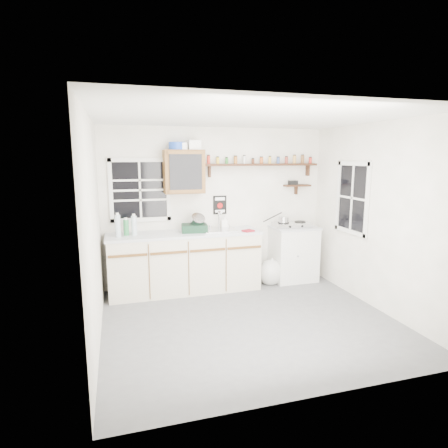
% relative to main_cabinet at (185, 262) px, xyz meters
% --- Properties ---
extents(room, '(3.64, 3.24, 2.54)m').
position_rel_main_cabinet_xyz_m(room, '(0.58, -1.30, 0.79)').
color(room, '#525355').
rests_on(room, ground).
extents(main_cabinet, '(2.31, 0.63, 0.92)m').
position_rel_main_cabinet_xyz_m(main_cabinet, '(0.00, 0.00, 0.00)').
color(main_cabinet, beige).
rests_on(main_cabinet, floor).
extents(right_cabinet, '(0.73, 0.57, 0.91)m').
position_rel_main_cabinet_xyz_m(right_cabinet, '(1.83, 0.03, -0.01)').
color(right_cabinet, silver).
rests_on(right_cabinet, floor).
extents(sink, '(0.52, 0.44, 0.29)m').
position_rel_main_cabinet_xyz_m(sink, '(0.54, 0.01, 0.47)').
color(sink, '#B5B5BA').
rests_on(sink, main_cabinet).
extents(upper_cabinet, '(0.60, 0.32, 0.65)m').
position_rel_main_cabinet_xyz_m(upper_cabinet, '(0.03, 0.14, 1.36)').
color(upper_cabinet, brown).
rests_on(upper_cabinet, wall_back).
extents(upper_cabinet_clutter, '(0.47, 0.24, 0.14)m').
position_rel_main_cabinet_xyz_m(upper_cabinet_clutter, '(0.03, 0.14, 1.75)').
color(upper_cabinet_clutter, '#1B43B5').
rests_on(upper_cabinet_clutter, upper_cabinet).
extents(spice_shelf, '(1.91, 0.18, 0.35)m').
position_rel_main_cabinet_xyz_m(spice_shelf, '(1.32, 0.21, 1.47)').
color(spice_shelf, black).
rests_on(spice_shelf, wall_back).
extents(secondary_shelf, '(0.45, 0.16, 0.24)m').
position_rel_main_cabinet_xyz_m(secondary_shelf, '(1.94, 0.22, 1.12)').
color(secondary_shelf, black).
rests_on(secondary_shelf, wall_back).
extents(warning_sign, '(0.22, 0.02, 0.30)m').
position_rel_main_cabinet_xyz_m(warning_sign, '(0.63, 0.29, 0.82)').
color(warning_sign, black).
rests_on(warning_sign, wall_back).
extents(window_back, '(0.93, 0.03, 0.98)m').
position_rel_main_cabinet_xyz_m(window_back, '(-0.62, 0.29, 1.09)').
color(window_back, black).
rests_on(window_back, wall_back).
extents(window_right, '(0.03, 0.78, 1.08)m').
position_rel_main_cabinet_xyz_m(window_right, '(2.37, -0.75, 0.99)').
color(window_right, black).
rests_on(window_right, wall_back).
extents(water_bottles, '(0.31, 0.15, 0.35)m').
position_rel_main_cabinet_xyz_m(water_bottles, '(-0.85, -0.01, 0.60)').
color(water_bottles, '#AEC1CC').
rests_on(water_bottles, main_cabinet).
extents(dish_rack, '(0.42, 0.34, 0.29)m').
position_rel_main_cabinet_xyz_m(dish_rack, '(0.17, 0.01, 0.55)').
color(dish_rack, black).
rests_on(dish_rack, main_cabinet).
extents(soap_bottle, '(0.12, 0.12, 0.21)m').
position_rel_main_cabinet_xyz_m(soap_bottle, '(0.69, 0.19, 0.56)').
color(soap_bottle, silver).
rests_on(soap_bottle, main_cabinet).
extents(rag, '(0.20, 0.19, 0.02)m').
position_rel_main_cabinet_xyz_m(rag, '(0.95, -0.20, 0.47)').
color(rag, maroon).
rests_on(rag, main_cabinet).
extents(hotplate, '(0.61, 0.34, 0.09)m').
position_rel_main_cabinet_xyz_m(hotplate, '(1.78, 0.01, 0.49)').
color(hotplate, '#B5B5BA').
rests_on(hotplate, right_cabinet).
extents(saucepan, '(0.40, 0.18, 0.17)m').
position_rel_main_cabinet_xyz_m(saucepan, '(1.62, 0.01, 0.58)').
color(saucepan, '#B5B5BA').
rests_on(saucepan, hotplate).
extents(trash_bag, '(0.41, 0.37, 0.47)m').
position_rel_main_cabinet_xyz_m(trash_bag, '(1.39, -0.09, -0.26)').
color(trash_bag, beige).
rests_on(trash_bag, floor).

